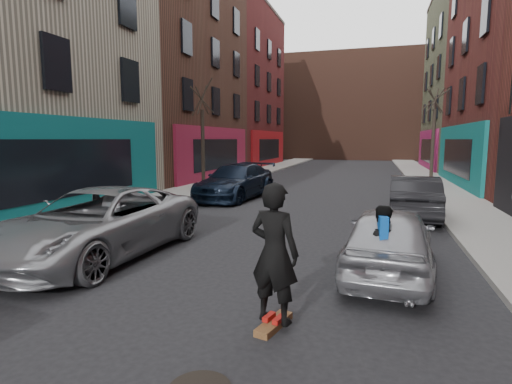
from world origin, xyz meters
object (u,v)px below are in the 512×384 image
Objects in this scene: parked_right_far at (390,240)px; pedestrian at (380,248)px; parked_right_end at (414,197)px; tree_right_far at (434,125)px; skateboard at (274,324)px; parked_left_far at (98,223)px; tree_left_far at (203,127)px; skateboarder at (274,253)px; parked_left_end at (236,181)px.

pedestrian is at bearing 84.35° from parked_right_far.
parked_right_far is 6.42m from parked_right_end.
tree_right_far is 1.64× the size of parked_right_far.
skateboard is at bearing 43.04° from pedestrian.
parked_right_end is at bearing 87.98° from skateboard.
parked_left_far reaches higher than skateboard.
tree_left_far reaches higher than skateboarder.
parked_left_end is at bearing -54.14° from skateboarder.
parked_right_far is at bearing -109.54° from pedestrian.
skateboarder is at bearing -23.75° from parked_left_far.
parked_left_end is 7.82m from parked_right_end.
tree_left_far is 8.12× the size of skateboard.
parked_left_far is (-9.40, -18.67, -2.74)m from tree_right_far.
tree_left_far is at bearing -48.64° from skateboarder.
tree_right_far is 13.40m from parked_left_end.
skateboard is (-4.66, -20.95, -3.48)m from tree_right_far.
tree_left_far reaches higher than pedestrian.
tree_left_far is at bearing -26.17° from parked_right_end.
skateboard is 0.40× the size of skateboarder.
parked_left_end is 1.22× the size of parked_right_end.
tree_left_far is 3.22× the size of skateboarder.
skateboarder is (-2.66, -9.27, 0.38)m from parked_right_end.
parked_left_end is (0.00, 9.52, 0.00)m from parked_left_far.
tree_left_far reaches higher than skateboard.
skateboarder reaches higher than skateboard.
tree_left_far is at bearing 105.31° from parked_left_far.
parked_left_end is 10.95m from parked_right_far.
pedestrian is at bearing -114.10° from skateboarder.
tree_right_far is 19.55m from pedestrian.
tree_right_far is at bearing -108.39° from pedestrian.
parked_right_end is at bearing -92.02° from skateboarder.
skateboard is (-2.66, -9.27, -0.68)m from parked_right_end.
parked_left_far is at bearing -11.75° from skateboarder.
tree_right_far reaches higher than tree_left_far.
parked_right_far is at bearing 7.67° from parked_left_far.
parked_left_far is 1.37× the size of parked_right_far.
tree_right_far is at bearing 25.82° from tree_left_far.
parked_left_far is 5.27m from skateboarder.
parked_left_end is at bearing 125.86° from skateboard.
pedestrian is (6.20, -9.95, 0.00)m from parked_left_end.
parked_right_end reaches higher than skateboard.
parked_left_far is 10.17m from parked_right_end.
tree_left_far reaches higher than parked_left_far.
tree_left_far reaches higher than parked_right_far.
parked_right_far is (9.40, -12.03, -2.67)m from tree_left_far.
pedestrian reaches higher than parked_right_end.
parked_right_far is 5.17× the size of skateboard.
pedestrian reaches higher than skateboard.
skateboard is (4.74, -2.29, -0.74)m from parked_left_far.
parked_left_far is at bearing 168.25° from skateboard.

